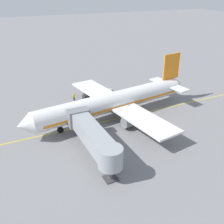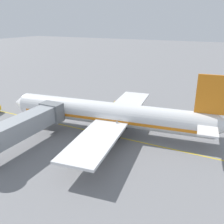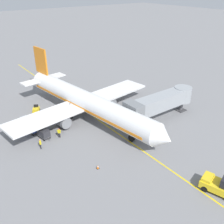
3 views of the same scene
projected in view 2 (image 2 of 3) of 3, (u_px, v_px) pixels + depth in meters
The scene contains 11 objects.
ground_plane at pixel (117, 137), 39.16m from camera, with size 400.00×400.00×0.00m, color slate.
gate_lead_in_line at pixel (117, 137), 39.16m from camera, with size 0.24×80.00×0.01m, color gold.
parked_airliner at pixel (111, 114), 39.74m from camera, with size 30.42×37.32×10.63m.
jet_bridge at pixel (21, 127), 34.46m from camera, with size 15.21×3.50×4.98m.
baggage_tug_lead at pixel (164, 121), 43.64m from camera, with size 2.19×2.77×1.62m.
baggage_cart_front at pixel (123, 108), 49.23m from camera, with size 1.63×2.97×1.58m.
baggage_cart_second_in_train at pixel (137, 109), 48.84m from camera, with size 1.63×2.97×1.58m.
baggage_cart_third_in_train at pixel (151, 111), 47.64m from camera, with size 1.63×2.97×1.58m.
ground_crew_wing_walker at pixel (112, 110), 48.08m from camera, with size 0.54×0.61×1.69m.
ground_crew_loader at pixel (115, 104), 51.71m from camera, with size 0.31×0.73×1.69m.
safety_cone_nose_left at pixel (67, 107), 52.13m from camera, with size 0.36×0.36×0.59m.
Camera 2 is at (-31.91, -15.09, 17.44)m, focal length 39.53 mm.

